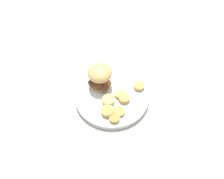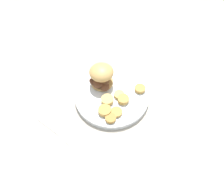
% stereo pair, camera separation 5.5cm
% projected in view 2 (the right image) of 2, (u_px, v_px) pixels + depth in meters
% --- Properties ---
extents(ground_plane, '(4.00, 4.00, 0.00)m').
position_uv_depth(ground_plane, '(112.00, 97.00, 0.80)').
color(ground_plane, '#B2A899').
extents(dinner_plate, '(0.27, 0.27, 0.02)m').
position_uv_depth(dinner_plate, '(112.00, 95.00, 0.79)').
color(dinner_plate, white).
rests_on(dinner_plate, ground_plane).
extents(sandwich, '(0.09, 0.11, 0.08)m').
position_uv_depth(sandwich, '(101.00, 76.00, 0.78)').
color(sandwich, tan).
rests_on(sandwich, dinner_plate).
extents(potato_round_0, '(0.04, 0.04, 0.01)m').
position_uv_depth(potato_round_0, '(116.00, 112.00, 0.73)').
color(potato_round_0, tan).
rests_on(potato_round_0, dinner_plate).
extents(potato_round_1, '(0.04, 0.04, 0.02)m').
position_uv_depth(potato_round_1, '(105.00, 110.00, 0.73)').
color(potato_round_1, tan).
rests_on(potato_round_1, dinner_plate).
extents(potato_round_2, '(0.04, 0.04, 0.02)m').
position_uv_depth(potato_round_2, '(107.00, 100.00, 0.76)').
color(potato_round_2, '#DBB766').
rests_on(potato_round_2, dinner_plate).
extents(potato_round_3, '(0.04, 0.04, 0.02)m').
position_uv_depth(potato_round_3, '(123.00, 99.00, 0.76)').
color(potato_round_3, tan).
rests_on(potato_round_3, dinner_plate).
extents(potato_round_4, '(0.04, 0.04, 0.01)m').
position_uv_depth(potato_round_4, '(119.00, 94.00, 0.78)').
color(potato_round_4, '#DBB766').
rests_on(potato_round_4, dinner_plate).
extents(potato_round_5, '(0.04, 0.04, 0.01)m').
position_uv_depth(potato_round_5, '(140.00, 89.00, 0.79)').
color(potato_round_5, tan).
rests_on(potato_round_5, dinner_plate).
extents(potato_round_6, '(0.04, 0.04, 0.01)m').
position_uv_depth(potato_round_6, '(111.00, 118.00, 0.72)').
color(potato_round_6, '#BC8942').
rests_on(potato_round_6, dinner_plate).
extents(fork, '(0.16, 0.07, 0.00)m').
position_uv_depth(fork, '(56.00, 130.00, 0.72)').
color(fork, silver).
rests_on(fork, ground_plane).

